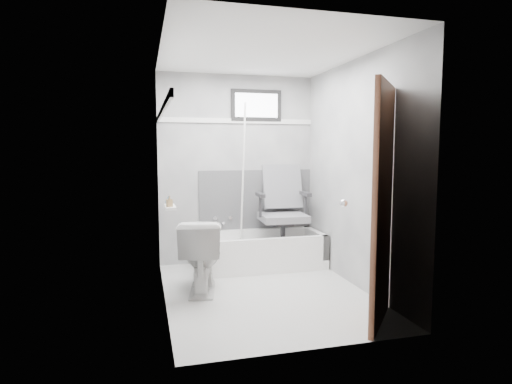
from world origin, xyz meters
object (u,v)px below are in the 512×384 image
object	(u,v)px
door	(432,209)
soap_bottle_a	(169,201)
office_chair	(283,210)
toilet	(201,255)
soap_bottle_b	(169,200)
bathtub	(262,250)

from	to	relation	value
door	soap_bottle_a	size ratio (longest dim) A/B	18.33
office_chair	soap_bottle_a	bearing A→B (deg)	-144.92
toilet	door	world-z (taller)	door
office_chair	door	bearing A→B (deg)	-75.11
office_chair	soap_bottle_b	distance (m)	1.66
bathtub	office_chair	xyz separation A→B (m)	(0.28, 0.02, 0.49)
soap_bottle_a	door	bearing A→B (deg)	-34.46
bathtub	door	size ratio (longest dim) A/B	0.75
office_chair	door	xyz separation A→B (m)	(0.47, -2.23, 0.30)
office_chair	toilet	bearing A→B (deg)	-144.05
bathtub	toilet	bearing A→B (deg)	-139.91
toilet	door	distance (m)	2.28
bathtub	toilet	world-z (taller)	toilet
office_chair	door	distance (m)	2.30
door	soap_bottle_b	size ratio (longest dim) A/B	23.70
toilet	soap_bottle_a	bearing A→B (deg)	39.85
bathtub	door	bearing A→B (deg)	-71.25
office_chair	soap_bottle_b	world-z (taller)	office_chair
toilet	door	bearing A→B (deg)	147.87
soap_bottle_b	office_chair	bearing A→B (deg)	27.99
soap_bottle_b	toilet	bearing A→B (deg)	6.59
door	office_chair	bearing A→B (deg)	101.94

